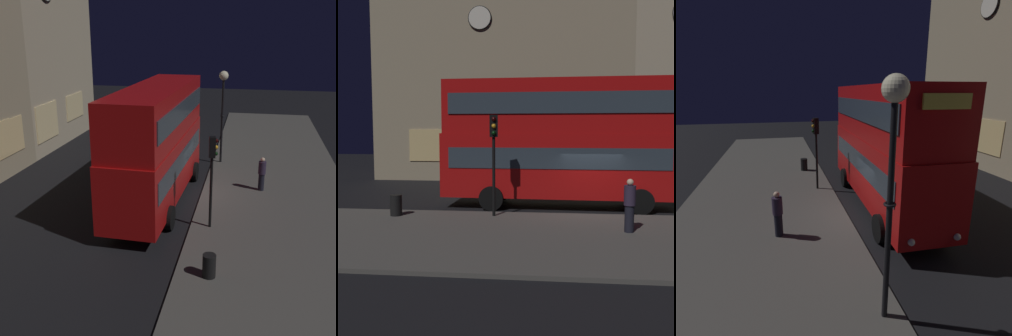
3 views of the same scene
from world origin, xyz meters
TOP-DOWN VIEW (x-y plane):
  - ground_plane at (0.00, 0.00)m, footprint 80.00×80.00m
  - sidewalk_slab at (0.00, -4.44)m, footprint 44.00×7.57m
  - building_with_clock at (-5.23, 14.20)m, footprint 17.62×7.67m
  - building_plain_facade at (5.47, 14.74)m, footprint 17.55×8.72m
  - double_decker_bus at (-1.40, 1.37)m, footprint 10.44×3.03m
  - traffic_light_near_kerb at (-3.91, -1.50)m, footprint 0.36×0.38m
  - pedestrian at (0.93, -3.65)m, footprint 0.38×0.38m
  - litter_bin at (-7.77, -1.86)m, footprint 0.46×0.46m

SIDE VIEW (x-z plane):
  - ground_plane at x=0.00m, z-range 0.00..0.00m
  - sidewalk_slab at x=0.00m, z-range 0.00..0.12m
  - litter_bin at x=-7.77m, z-range 0.12..0.95m
  - pedestrian at x=0.93m, z-range 0.14..1.92m
  - traffic_light_near_kerb at x=-3.91m, z-range 0.99..4.94m
  - double_decker_bus at x=-1.40m, z-range 0.32..6.02m
  - building_plain_facade at x=5.47m, z-range 0.00..15.62m
  - building_with_clock at x=-5.23m, z-range 0.00..16.96m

